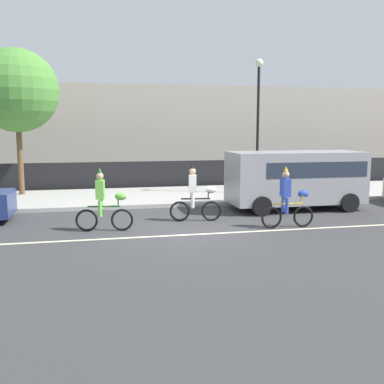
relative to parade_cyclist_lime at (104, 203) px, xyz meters
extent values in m
plane|color=#38383A|center=(2.44, -0.51, -0.84)|extent=(80.00, 80.00, 0.00)
cube|color=beige|center=(2.44, -1.01, -0.84)|extent=(36.00, 0.14, 0.01)
cube|color=#ADAAA3|center=(2.44, 5.99, -0.77)|extent=(60.00, 5.00, 0.15)
cube|color=black|center=(2.44, 8.89, -0.14)|extent=(40.00, 0.08, 1.40)
cube|color=#B2A899|center=(5.83, 17.49, 1.96)|extent=(28.00, 8.00, 5.60)
torus|color=black|center=(0.51, -0.07, -0.51)|extent=(0.67, 0.16, 0.67)
torus|color=black|center=(-0.53, 0.08, -0.51)|extent=(0.67, 0.16, 0.67)
cylinder|color=#266626|center=(-0.01, 0.00, -0.09)|extent=(0.96, 0.19, 0.05)
cylinder|color=#266626|center=(-0.16, 0.02, 0.00)|extent=(0.04, 0.04, 0.18)
cylinder|color=#266626|center=(0.40, -0.06, 0.02)|extent=(0.04, 0.04, 0.23)
cylinder|color=#266626|center=(0.40, -0.06, 0.14)|extent=(0.10, 0.50, 0.03)
ellipsoid|color=#72CC4C|center=(0.48, -0.07, 0.21)|extent=(0.38, 0.25, 0.24)
cube|color=#72CC4C|center=(-0.11, 0.02, 0.42)|extent=(0.28, 0.35, 0.56)
sphere|color=tan|center=(-0.11, 0.02, 0.82)|extent=(0.22, 0.22, 0.22)
cone|color=#266626|center=(-0.11, 0.02, 1.00)|extent=(0.14, 0.14, 0.16)
cylinder|color=#72CC4C|center=(-0.13, -0.12, -0.13)|extent=(0.11, 0.11, 0.48)
cylinder|color=#72CC4C|center=(-0.09, 0.15, -0.13)|extent=(0.11, 0.11, 0.48)
torus|color=black|center=(3.49, 0.75, -0.51)|extent=(0.67, 0.18, 0.67)
torus|color=black|center=(2.45, 0.92, -0.51)|extent=(0.67, 0.18, 0.67)
cylinder|color=black|center=(2.97, 0.83, -0.09)|extent=(0.96, 0.20, 0.05)
cylinder|color=black|center=(2.82, 0.86, 0.00)|extent=(0.04, 0.04, 0.18)
cylinder|color=black|center=(3.38, 0.77, 0.02)|extent=(0.04, 0.04, 0.23)
cylinder|color=black|center=(3.38, 0.77, 0.14)|extent=(0.11, 0.50, 0.03)
ellipsoid|color=white|center=(3.47, 0.75, 0.21)|extent=(0.39, 0.26, 0.24)
cube|color=white|center=(2.87, 0.85, 0.42)|extent=(0.29, 0.35, 0.56)
sphere|color=tan|center=(2.87, 0.85, 0.82)|extent=(0.22, 0.22, 0.22)
cone|color=black|center=(2.87, 0.85, 1.00)|extent=(0.14, 0.14, 0.16)
cylinder|color=white|center=(2.85, 0.71, -0.13)|extent=(0.11, 0.11, 0.48)
cylinder|color=white|center=(2.89, 0.99, -0.13)|extent=(0.11, 0.11, 0.48)
torus|color=black|center=(6.06, -0.73, -0.51)|extent=(0.67, 0.07, 0.67)
torus|color=black|center=(5.01, -0.73, -0.51)|extent=(0.67, 0.07, 0.67)
cylinder|color=gold|center=(5.54, -0.73, -0.09)|extent=(0.97, 0.05, 0.05)
cylinder|color=gold|center=(5.39, -0.73, 0.00)|extent=(0.04, 0.04, 0.18)
cylinder|color=gold|center=(5.96, -0.73, 0.02)|extent=(0.04, 0.04, 0.23)
cylinder|color=gold|center=(5.96, -0.73, 0.14)|extent=(0.03, 0.50, 0.03)
ellipsoid|color=#2D47B2|center=(6.04, -0.73, 0.21)|extent=(0.36, 0.20, 0.24)
cube|color=#2D47B2|center=(5.44, -0.73, 0.42)|extent=(0.24, 0.32, 0.56)
sphere|color=tan|center=(5.44, -0.73, 0.82)|extent=(0.22, 0.22, 0.22)
cone|color=gold|center=(5.44, -0.73, 1.00)|extent=(0.14, 0.14, 0.16)
cylinder|color=#2D47B2|center=(5.44, -0.87, -0.13)|extent=(0.11, 0.11, 0.48)
cylinder|color=#2D47B2|center=(5.44, -0.59, -0.13)|extent=(0.11, 0.11, 0.48)
cube|color=#99999E|center=(7.13, 2.19, 0.39)|extent=(5.00, 2.00, 1.90)
cube|color=#283342|center=(7.53, 2.19, 0.74)|extent=(3.90, 2.02, 0.56)
cylinder|color=black|center=(8.83, 1.19, -0.49)|extent=(0.70, 0.22, 0.70)
cylinder|color=black|center=(8.83, 3.19, -0.49)|extent=(0.70, 0.22, 0.70)
cylinder|color=black|center=(5.43, 1.19, -0.49)|extent=(0.70, 0.22, 0.70)
cylinder|color=black|center=(5.43, 3.19, -0.49)|extent=(0.70, 0.22, 0.70)
cylinder|color=black|center=(6.80, 5.44, 2.06)|extent=(0.12, 0.12, 5.50)
sphere|color=#EAEACC|center=(6.80, 5.44, 4.99)|extent=(0.36, 0.36, 0.36)
cylinder|color=brown|center=(-3.44, 7.35, 0.93)|extent=(0.24, 0.24, 3.25)
sphere|color=#4C8C38|center=(-3.44, 7.35, 3.80)|extent=(3.57, 3.57, 3.57)
camera|label=1|loc=(-0.21, -13.42, 2.25)|focal=42.00mm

